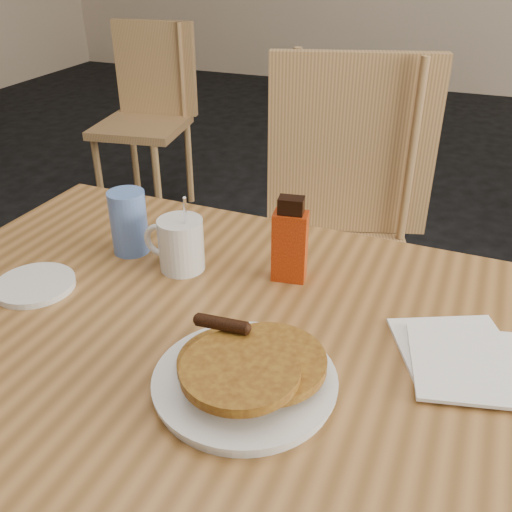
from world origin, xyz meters
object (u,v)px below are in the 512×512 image
at_px(syrup_bottle, 290,242).
at_px(pancake_plate, 246,374).
at_px(chair_main_far, 338,214).
at_px(coffee_mug, 180,243).
at_px(main_table, 239,359).
at_px(blue_tumbler, 129,222).
at_px(chair_wall_extra, 148,102).

bearing_deg(syrup_bottle, pancake_plate, -91.83).
bearing_deg(chair_main_far, coffee_mug, -121.63).
bearing_deg(main_table, pancake_plate, -62.17).
bearing_deg(coffee_mug, pancake_plate, -49.51).
xyz_separation_m(chair_main_far, syrup_bottle, (0.04, -0.57, 0.20)).
bearing_deg(syrup_bottle, chair_main_far, 85.33).
height_order(pancake_plate, coffee_mug, coffee_mug).
bearing_deg(chair_main_far, blue_tumbler, -132.83).
xyz_separation_m(chair_main_far, blue_tumbler, (-0.29, -0.58, 0.19)).
xyz_separation_m(chair_wall_extra, coffee_mug, (1.09, -1.69, 0.25)).
xyz_separation_m(pancake_plate, coffee_mug, (-0.24, 0.26, 0.03)).
relative_size(coffee_mug, blue_tumbler, 1.25).
bearing_deg(chair_main_far, syrup_bottle, -102.51).
bearing_deg(coffee_mug, syrup_bottle, 8.84).
xyz_separation_m(main_table, syrup_bottle, (0.02, 0.20, 0.12)).
bearing_deg(chair_wall_extra, main_table, -63.84).
distance_m(chair_main_far, coffee_mug, 0.65).
bearing_deg(pancake_plate, chair_main_far, 94.73).
distance_m(chair_wall_extra, syrup_bottle, 2.12).
bearing_deg(blue_tumbler, pancake_plate, -38.23).
height_order(coffee_mug, syrup_bottle, syrup_bottle).
relative_size(chair_wall_extra, blue_tumbler, 7.30).
bearing_deg(chair_wall_extra, pancake_plate, -64.14).
relative_size(coffee_mug, syrup_bottle, 0.98).
relative_size(chair_main_far, syrup_bottle, 6.40).
xyz_separation_m(chair_main_far, coffee_mug, (-0.17, -0.61, 0.18)).
bearing_deg(chair_main_far, pancake_plate, -101.52).
bearing_deg(main_table, blue_tumbler, 148.76).
xyz_separation_m(syrup_bottle, blue_tumbler, (-0.33, -0.01, -0.01)).
distance_m(coffee_mug, blue_tumbler, 0.13).
bearing_deg(main_table, syrup_bottle, 85.40).
xyz_separation_m(main_table, pancake_plate, (0.05, -0.10, 0.06)).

